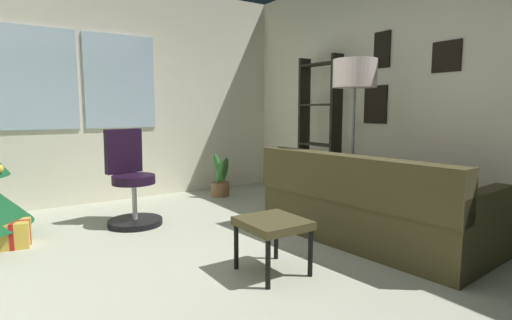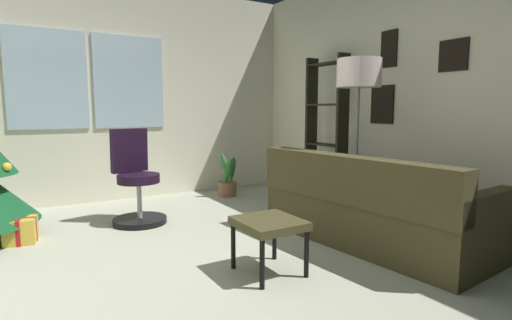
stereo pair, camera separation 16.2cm
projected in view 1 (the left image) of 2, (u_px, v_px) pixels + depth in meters
The scene contains 10 objects.
ground_plane at pixel (217, 278), 3.02m from camera, with size 4.85×5.72×0.10m, color #B0B39C.
wall_back_with_windows at pixel (109, 92), 5.22m from camera, with size 4.85×0.12×2.86m.
wall_right_with_frames at pixel (424, 88), 4.20m from camera, with size 0.12×5.72×2.86m.
couch at pixel (385, 211), 3.68m from camera, with size 1.65×2.10×0.82m.
footstool at pixel (273, 226), 2.96m from camera, with size 0.44×0.48×0.41m.
gift_box_gold at pixel (14, 234), 3.55m from camera, with size 0.30×0.30×0.24m.
office_chair at pixel (131, 187), 4.22m from camera, with size 0.56×0.56×1.01m.
bookshelf at pixel (319, 139), 5.20m from camera, with size 0.18×0.64×1.88m.
floor_lamp at pixel (355, 82), 4.02m from camera, with size 0.44×0.44×1.71m.
potted_plant at pixel (221, 180), 5.61m from camera, with size 0.37×0.34×0.63m.
Camera 1 is at (-1.36, -2.57, 1.21)m, focal length 28.12 mm.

